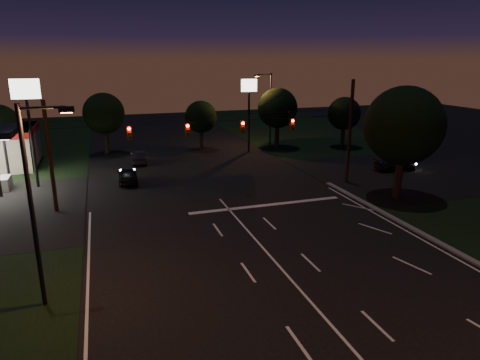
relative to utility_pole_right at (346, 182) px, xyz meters
name	(u,v)px	position (x,y,z in m)	size (l,w,h in m)	color
ground	(296,286)	(-12.00, -15.00, 0.00)	(140.00, 140.00, 0.00)	black
cross_street_right	(413,172)	(8.00, 1.00, 0.00)	(20.00, 16.00, 0.02)	black
stop_bar	(267,205)	(-9.00, -3.50, 0.01)	(12.00, 0.50, 0.01)	silver
utility_pole_right	(346,182)	(0.00, 0.00, 0.00)	(0.30, 0.30, 9.00)	black
utility_pole_left	(57,211)	(-24.00, 0.00, 0.00)	(0.28, 0.28, 8.00)	black
signal_span	(215,128)	(-12.00, -0.04, 5.50)	(24.00, 0.40, 1.56)	black
pole_sign_left_near	(27,105)	(-26.00, 7.00, 6.98)	(2.20, 0.30, 9.10)	black
pole_sign_right	(249,98)	(-4.00, 15.00, 6.24)	(1.80, 0.30, 8.40)	black
street_light_left	(36,194)	(-23.24, -13.00, 5.24)	(2.20, 0.35, 9.00)	black
street_light_right_far	(269,104)	(-0.76, 17.00, 5.24)	(2.20, 0.35, 9.00)	black
tree_right_near	(403,126)	(1.53, -4.83, 5.68)	(6.00, 6.00, 8.76)	black
tree_far_b	(104,114)	(-19.98, 19.13, 4.61)	(4.60, 4.60, 6.98)	black
tree_far_c	(201,117)	(-8.98, 18.10, 3.90)	(3.80, 3.80, 5.86)	black
tree_far_d	(277,108)	(0.02, 16.13, 4.83)	(4.80, 4.80, 7.30)	black
tree_far_e	(344,114)	(8.02, 14.11, 4.11)	(4.00, 4.00, 6.18)	black
car_oncoming_a	(128,175)	(-18.52, 5.88, 0.70)	(1.64, 4.08, 1.39)	black
car_oncoming_b	(139,157)	(-16.93, 13.07, 0.66)	(1.40, 4.02, 1.32)	black
car_cross	(395,165)	(6.76, 2.19, 0.61)	(1.71, 4.21, 1.22)	black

